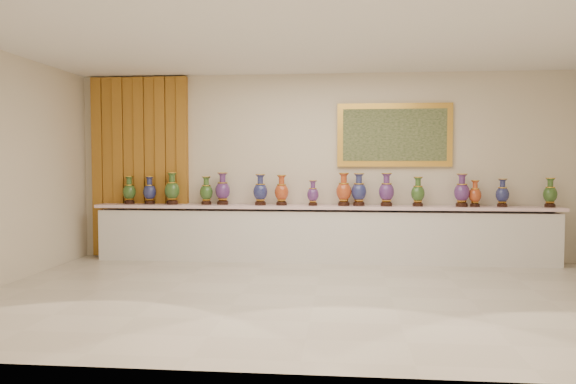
% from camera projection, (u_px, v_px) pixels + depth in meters
% --- Properties ---
extents(ground, '(8.00, 8.00, 0.00)m').
position_uv_depth(ground, '(315.00, 295.00, 6.65)').
color(ground, beige).
rests_on(ground, ground).
extents(room, '(8.00, 8.00, 8.00)m').
position_uv_depth(room, '(179.00, 162.00, 9.23)').
color(room, beige).
rests_on(room, ground).
extents(counter, '(7.28, 0.48, 0.90)m').
position_uv_depth(counter, '(322.00, 234.00, 8.88)').
color(counter, white).
rests_on(counter, ground).
extents(vase_0, '(0.24, 0.24, 0.45)m').
position_uv_depth(vase_0, '(129.00, 191.00, 9.17)').
color(vase_0, black).
rests_on(vase_0, counter).
extents(vase_1, '(0.21, 0.21, 0.45)m').
position_uv_depth(vase_1, '(150.00, 192.00, 9.13)').
color(vase_1, black).
rests_on(vase_1, counter).
extents(vase_2, '(0.26, 0.26, 0.52)m').
position_uv_depth(vase_2, '(172.00, 190.00, 9.06)').
color(vase_2, black).
rests_on(vase_2, counter).
extents(vase_3, '(0.27, 0.27, 0.45)m').
position_uv_depth(vase_3, '(206.00, 192.00, 9.02)').
color(vase_3, black).
rests_on(vase_3, counter).
extents(vase_4, '(0.31, 0.31, 0.52)m').
position_uv_depth(vase_4, '(223.00, 190.00, 9.02)').
color(vase_4, black).
rests_on(vase_4, counter).
extents(vase_5, '(0.29, 0.29, 0.49)m').
position_uv_depth(vase_5, '(260.00, 191.00, 8.88)').
color(vase_5, black).
rests_on(vase_5, counter).
extents(vase_6, '(0.24, 0.24, 0.48)m').
position_uv_depth(vase_6, '(282.00, 192.00, 8.88)').
color(vase_6, black).
rests_on(vase_6, counter).
extents(vase_7, '(0.20, 0.20, 0.40)m').
position_uv_depth(vase_7, '(313.00, 194.00, 8.81)').
color(vase_7, black).
rests_on(vase_7, counter).
extents(vase_8, '(0.26, 0.26, 0.52)m').
position_uv_depth(vase_8, '(344.00, 191.00, 8.77)').
color(vase_8, black).
rests_on(vase_8, counter).
extents(vase_9, '(0.28, 0.28, 0.51)m').
position_uv_depth(vase_9, '(359.00, 191.00, 8.76)').
color(vase_9, black).
rests_on(vase_9, counter).
extents(vase_10, '(0.28, 0.28, 0.51)m').
position_uv_depth(vase_10, '(386.00, 191.00, 8.69)').
color(vase_10, black).
rests_on(vase_10, counter).
extents(vase_11, '(0.26, 0.26, 0.46)m').
position_uv_depth(vase_11, '(418.00, 193.00, 8.67)').
color(vase_11, black).
rests_on(vase_11, counter).
extents(vase_12, '(0.28, 0.28, 0.51)m').
position_uv_depth(vase_12, '(462.00, 192.00, 8.58)').
color(vase_12, black).
rests_on(vase_12, counter).
extents(vase_13, '(0.20, 0.20, 0.41)m').
position_uv_depth(vase_13, '(475.00, 195.00, 8.57)').
color(vase_13, black).
rests_on(vase_13, counter).
extents(vase_14, '(0.24, 0.24, 0.43)m').
position_uv_depth(vase_14, '(502.00, 194.00, 8.56)').
color(vase_14, black).
rests_on(vase_14, counter).
extents(vase_15, '(0.26, 0.26, 0.44)m').
position_uv_depth(vase_15, '(550.00, 194.00, 8.49)').
color(vase_15, black).
rests_on(vase_15, counter).
extents(label_card, '(0.10, 0.06, 0.00)m').
position_uv_depth(label_card, '(186.00, 205.00, 8.93)').
color(label_card, white).
rests_on(label_card, counter).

